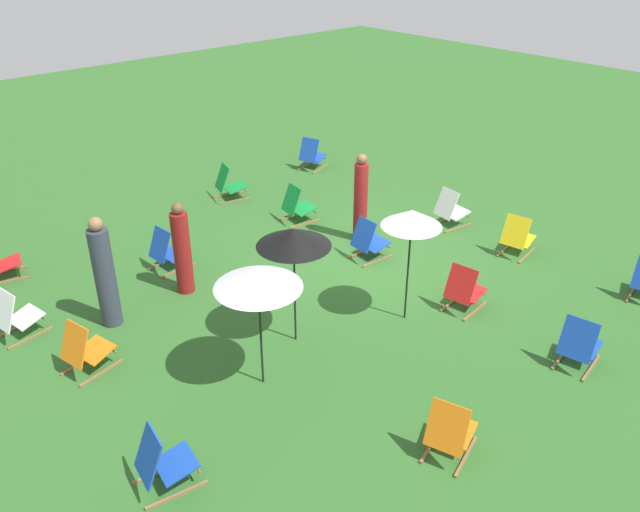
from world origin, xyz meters
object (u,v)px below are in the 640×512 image
(deckchair_1, at_px, (312,155))
(deckchair_8, at_px, (85,350))
(deckchair_4, at_px, (464,290))
(deckchair_12, at_px, (517,237))
(deckchair_6, at_px, (579,345))
(person_0, at_px, (182,251))
(person_1, at_px, (361,200))
(deckchair_3, at_px, (297,206))
(umbrella_1, at_px, (412,219))
(deckchair_14, at_px, (15,316))
(umbrella_2, at_px, (294,237))
(deckchair_0, at_px, (451,210))
(deckchair_15, at_px, (369,241))
(person_2, at_px, (105,275))
(deckchair_9, at_px, (167,251))
(deckchair_11, at_px, (163,462))
(deckchair_7, at_px, (229,184))
(umbrella_0, at_px, (258,277))
(deckchair_5, at_px, (450,431))

(deckchair_1, relative_size, deckchair_8, 1.03)
(deckchair_4, bearing_deg, deckchair_12, -84.81)
(deckchair_8, bearing_deg, deckchair_6, -143.43)
(person_0, relative_size, person_1, 0.93)
(deckchair_3, xyz_separation_m, deckchair_12, (-3.99, -2.18, 0.00))
(umbrella_1, bearing_deg, deckchair_12, -89.32)
(deckchair_1, distance_m, deckchair_4, 7.18)
(deckchair_1, xyz_separation_m, deckchair_14, (-2.51, 8.37, 0.00))
(deckchair_6, distance_m, person_1, 5.14)
(deckchair_12, distance_m, deckchair_14, 8.99)
(deckchair_8, bearing_deg, deckchair_4, -128.41)
(umbrella_2, bearing_deg, deckchair_0, -79.27)
(deckchair_15, xyz_separation_m, person_2, (1.24, 4.68, 0.52))
(deckchair_3, bearing_deg, deckchair_9, 98.43)
(umbrella_1, relative_size, person_1, 1.07)
(deckchair_3, xyz_separation_m, deckchair_11, (-4.52, 5.85, 0.00))
(deckchair_7, xyz_separation_m, person_1, (-3.49, -0.77, 0.50))
(umbrella_1, distance_m, person_1, 3.09)
(umbrella_0, distance_m, umbrella_2, 1.13)
(deckchair_7, bearing_deg, umbrella_1, -170.72)
(deckchair_7, xyz_separation_m, umbrella_0, (-5.77, 3.47, 1.35))
(deckchair_15, distance_m, person_1, 0.98)
(deckchair_1, height_order, deckchair_4, same)
(person_1, bearing_deg, deckchair_6, -67.20)
(deckchair_5, distance_m, deckchair_6, 2.82)
(deckchair_3, height_order, umbrella_2, umbrella_2)
(deckchair_15, bearing_deg, deckchair_4, -178.52)
(deckchair_4, bearing_deg, deckchair_8, 56.88)
(deckchair_8, bearing_deg, deckchair_0, -105.73)
(person_1, bearing_deg, deckchair_0, 5.05)
(deckchair_0, distance_m, deckchair_5, 6.66)
(deckchair_6, relative_size, umbrella_1, 0.43)
(deckchair_5, bearing_deg, person_1, -52.04)
(deckchair_7, height_order, umbrella_2, umbrella_2)
(deckchair_6, xyz_separation_m, deckchair_14, (6.26, 5.82, 0.00))
(umbrella_2, bearing_deg, deckchair_11, 112.12)
(deckchair_4, xyz_separation_m, person_2, (3.56, 4.57, 0.52))
(deckchair_9, relative_size, umbrella_2, 0.43)
(deckchair_14, height_order, person_0, person_0)
(person_1, bearing_deg, deckchair_11, -124.72)
(deckchair_0, xyz_separation_m, deckchair_4, (-2.18, 2.44, 0.00))
(deckchair_8, xyz_separation_m, deckchair_14, (1.57, 0.43, 0.00))
(deckchair_8, bearing_deg, deckchair_15, -105.70)
(umbrella_1, height_order, umbrella_2, umbrella_1)
(deckchair_0, xyz_separation_m, person_1, (0.84, 1.86, 0.50))
(deckchair_7, xyz_separation_m, deckchair_12, (-5.99, -2.56, 0.00))
(deckchair_3, distance_m, umbrella_1, 4.41)
(deckchair_0, relative_size, deckchair_14, 1.00)
(deckchair_6, distance_m, person_2, 7.26)
(deckchair_11, distance_m, deckchair_12, 8.05)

